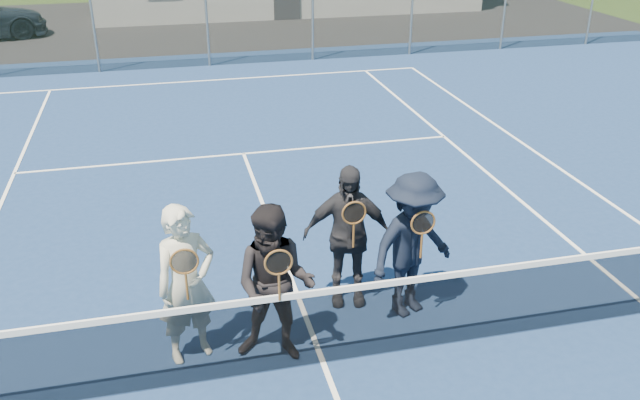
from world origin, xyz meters
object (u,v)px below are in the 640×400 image
object	(u,v)px
player_d	(412,245)
player_c	(347,236)
tennis_net	(323,323)
player_b	(275,285)
player_a	(186,284)

from	to	relation	value
player_d	player_c	bearing A→B (deg)	148.50
tennis_net	player_d	world-z (taller)	player_d
tennis_net	player_c	distance (m)	1.33
player_d	player_b	bearing A→B (deg)	-164.46
tennis_net	player_b	world-z (taller)	player_b
player_b	player_d	xyz separation A→B (m)	(1.70, 0.47, -0.00)
tennis_net	player_c	size ratio (longest dim) A/B	6.49
tennis_net	player_b	xyz separation A→B (m)	(-0.46, 0.26, 0.38)
player_a	player_b	world-z (taller)	same
tennis_net	player_b	distance (m)	0.65
tennis_net	player_d	bearing A→B (deg)	30.40
player_a	player_c	distance (m)	2.03
player_a	player_d	xyz separation A→B (m)	(2.60, 0.24, -0.00)
player_b	player_c	world-z (taller)	same
player_b	player_c	size ratio (longest dim) A/B	1.00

